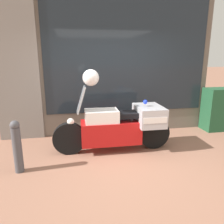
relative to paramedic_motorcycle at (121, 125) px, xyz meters
name	(u,v)px	position (x,y,z in m)	size (l,w,h in m)	color
ground_plane	(127,167)	(-0.06, -0.73, -0.53)	(60.00, 60.00, 0.00)	#8E604C
shop_building	(91,48)	(-0.46, 1.27, 1.52)	(5.09, 0.55, 4.09)	#6B6056
window_display	(123,113)	(0.35, 1.29, -0.09)	(3.67, 0.30, 1.79)	slate
paramedic_motorcycle	(121,125)	(0.00, 0.00, 0.00)	(2.38, 0.76, 1.34)	black
utility_cabinet	(221,109)	(2.83, 0.81, 0.01)	(0.89, 0.47, 1.09)	#1E4C2D
white_helmet	(91,78)	(-0.59, 0.01, 0.96)	(0.31, 0.31, 0.31)	white
street_bollard	(17,146)	(-1.87, -0.54, -0.07)	(0.15, 0.15, 0.89)	#47474C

